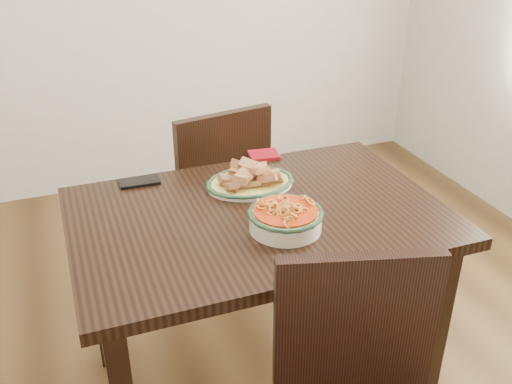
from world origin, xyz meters
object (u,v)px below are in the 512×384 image
object	(u,v)px
chair_far	(214,191)
smartphone	(140,182)
dining_table	(258,238)
fish_plate	(250,174)
noodle_bowl	(285,216)

from	to	relation	value
chair_far	smartphone	world-z (taller)	chair_far
dining_table	fish_plate	xyz separation A→B (m)	(0.04, 0.18, 0.15)
fish_plate	noodle_bowl	size ratio (longest dim) A/B	1.32
chair_far	fish_plate	distance (m)	0.56
noodle_bowl	fish_plate	bearing A→B (deg)	90.35
dining_table	noodle_bowl	bearing A→B (deg)	-73.14
chair_far	noodle_bowl	size ratio (longest dim) A/B	3.88
noodle_bowl	smartphone	world-z (taller)	noodle_bowl
noodle_bowl	smartphone	xyz separation A→B (m)	(-0.36, 0.46, -0.04)
noodle_bowl	smartphone	distance (m)	0.59
smartphone	dining_table	bearing A→B (deg)	-44.38
dining_table	fish_plate	distance (m)	0.23
chair_far	noodle_bowl	distance (m)	0.83
fish_plate	noodle_bowl	distance (m)	0.30
chair_far	smartphone	size ratio (longest dim) A/B	6.49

